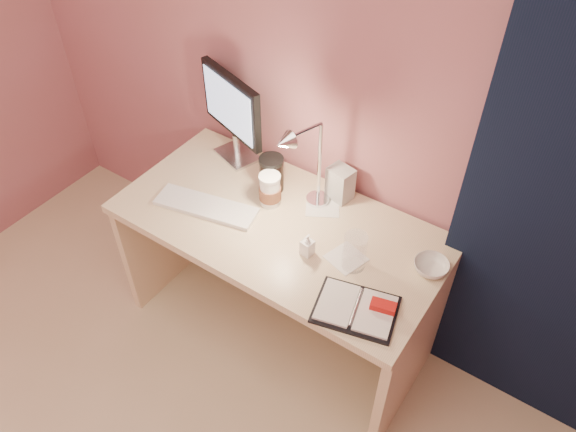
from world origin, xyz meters
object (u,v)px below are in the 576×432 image
Objects in this scene: keyboard at (206,206)px; planner at (358,309)px; dark_jar at (272,175)px; product_box at (340,183)px; monitor at (234,110)px; bowl at (431,267)px; lotion_bottle at (307,245)px; clear_cup at (355,252)px; coffee_cup at (270,191)px; desk_lamp at (314,168)px; desk at (289,248)px.

keyboard is 1.33× the size of planner.
product_box is at bearing 22.95° from dark_jar.
monitor is 3.21× the size of bowl.
monitor is 1.09m from bowl.
product_box reaches higher than bowl.
lotion_bottle reaches higher than keyboard.
planner is at bearing -55.89° from clear_cup.
coffee_cup reaches higher than bowl.
dark_jar is 0.96× the size of product_box.
coffee_cup is 0.35× the size of desk_lamp.
monitor is 1.01× the size of desk_lamp.
product_box is (0.44, 0.38, 0.07)m from keyboard.
lotion_bottle is (0.61, -0.34, -0.21)m from monitor.
desk_lamp is (0.41, 0.21, 0.26)m from keyboard.
monitor is 0.34m from dark_jar.
bowl is at bearing 3.38° from desk.
monitor is at bearing 138.67° from planner.
desk is 4.14× the size of planner.
desk_lamp reaches higher than bowl.
clear_cup is 0.19m from lotion_bottle.
lotion_bottle is at bearing -67.92° from product_box.
product_box is at bearing 28.62° from keyboard.
bowl is (0.94, 0.22, 0.01)m from keyboard.
keyboard is 2.87× the size of product_box.
coffee_cup is at bearing -126.56° from product_box.
desk_lamp reaches higher than planner.
desk_lamp is (0.10, 0.03, 0.50)m from desk.
product_box is at bearing 128.23° from clear_cup.
dark_jar is (-0.05, 0.08, 0.00)m from coffee_cup.
product_box is (0.28, 0.12, 0.00)m from dark_jar.
coffee_cup is 0.30m from product_box.
keyboard is 0.51m from lotion_bottle.
keyboard is 0.59m from product_box.
keyboard is at bearing -54.37° from monitor.
clear_cup is (-0.12, 0.18, 0.07)m from planner.
desk is at bearing 163.92° from clear_cup.
clear_cup is 1.57× the size of lotion_bottle.
planner is 2.26× the size of dark_jar.
bowl is (1.06, -0.15, -0.24)m from monitor.
planner is 0.62m from product_box.
dark_jar is at bearing 159.63° from clear_cup.
bowl is at bearing 19.75° from desk_lamp.
planner is 2.20× the size of coffee_cup.
desk is at bearing -176.62° from bowl.
coffee_cup is at bearing 139.82° from planner.
bowl is 0.54m from product_box.
monitor is 1.29× the size of planner.
product_box reaches higher than lotion_bottle.
coffee_cup is 0.33m from lotion_bottle.
desk is 3.23× the size of desk_lamp.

